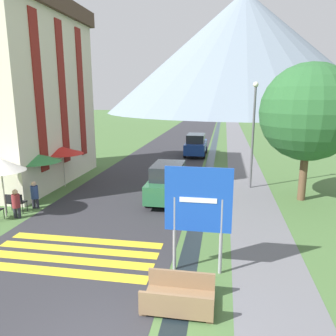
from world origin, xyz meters
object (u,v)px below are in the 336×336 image
at_px(cafe_chair_far_left, 42,184).
at_px(person_seated_far, 35,193).
at_px(parked_car_far, 196,145).
at_px(streetlamp, 253,127).
at_px(cafe_chair_near_left, 11,201).
at_px(cafe_umbrella_rear_red, 63,150).
at_px(cafe_umbrella_middle_green, 37,158).
at_px(cafe_chair_near_right, 20,201).
at_px(parked_car_near, 169,182).
at_px(person_seated_near, 16,202).
at_px(cafe_umbrella_front_white, 1,165).
at_px(hotel_building, 16,86).
at_px(footbridge, 179,298).
at_px(road_sign, 198,207).
at_px(tree_by_path, 309,112).

bearing_deg(cafe_chair_far_left, person_seated_far, -47.52).
distance_m(parked_car_far, streetlamp, 10.20).
distance_m(cafe_chair_near_left, cafe_umbrella_rear_red, 4.56).
bearing_deg(cafe_chair_near_left, cafe_umbrella_middle_green, 83.73).
height_order(cafe_chair_near_left, cafe_umbrella_rear_red, cafe_umbrella_rear_red).
distance_m(cafe_chair_far_left, cafe_chair_near_right, 2.70).
xyz_separation_m(cafe_umbrella_rear_red, streetlamp, (10.15, 1.46, 1.28)).
distance_m(cafe_chair_near_right, streetlamp, 11.92).
height_order(parked_car_near, cafe_chair_near_right, parked_car_near).
xyz_separation_m(cafe_chair_near_left, cafe_umbrella_rear_red, (0.31, 4.29, 1.51)).
relative_size(cafe_chair_near_right, cafe_umbrella_middle_green, 0.37).
bearing_deg(person_seated_near, cafe_umbrella_front_white, 171.13).
height_order(parked_car_near, streetlamp, streetlamp).
height_order(cafe_chair_near_right, person_seated_near, person_seated_near).
xyz_separation_m(hotel_building, person_seated_near, (3.21, -5.53, -4.80)).
relative_size(person_seated_near, streetlamp, 0.22).
bearing_deg(cafe_chair_near_right, cafe_umbrella_middle_green, 82.71).
relative_size(cafe_umbrella_rear_red, person_seated_near, 1.80).
bearing_deg(parked_car_near, cafe_umbrella_front_white, -152.55).
height_order(hotel_building, footbridge, hotel_building).
xyz_separation_m(hotel_building, road_sign, (10.89, -8.48, -3.53)).
height_order(hotel_building, person_seated_near, hotel_building).
xyz_separation_m(footbridge, parked_car_far, (-1.32, 20.07, 0.68)).
bearing_deg(cafe_umbrella_front_white, person_seated_near, -8.87).
bearing_deg(hotel_building, cafe_chair_near_right, -59.10).
bearing_deg(cafe_umbrella_middle_green, parked_car_far, 62.36).
height_order(road_sign, streetlamp, streetlamp).
bearing_deg(cafe_umbrella_rear_red, cafe_umbrella_front_white, -93.33).
bearing_deg(parked_car_near, person_seated_near, -149.57).
xyz_separation_m(road_sign, person_seated_near, (-7.68, 2.94, -1.27)).
height_order(cafe_umbrella_rear_red, streetlamp, streetlamp).
distance_m(footbridge, streetlamp, 11.61).
bearing_deg(cafe_chair_near_left, footbridge, -38.29).
xyz_separation_m(cafe_chair_near_right, person_seated_far, (0.34, 0.63, 0.18)).
bearing_deg(person_seated_far, road_sign, -28.76).
relative_size(parked_car_far, cafe_chair_near_right, 4.73).
xyz_separation_m(footbridge, cafe_chair_far_left, (-8.13, 7.89, 0.29)).
relative_size(parked_car_far, cafe_umbrella_front_white, 1.62).
bearing_deg(road_sign, cafe_chair_near_left, 157.33).
relative_size(parked_car_near, person_seated_near, 3.24).
distance_m(cafe_chair_near_right, tree_by_path, 13.51).
distance_m(cafe_umbrella_front_white, person_seated_far, 2.02).
xyz_separation_m(parked_car_far, cafe_chair_far_left, (-6.81, -12.19, -0.39)).
distance_m(footbridge, cafe_umbrella_front_white, 9.47).
distance_m(parked_car_far, cafe_umbrella_middle_green, 14.38).
bearing_deg(cafe_chair_near_left, person_seated_near, -45.66).
height_order(road_sign, cafe_chair_far_left, road_sign).
bearing_deg(hotel_building, footbridge, -43.83).
height_order(cafe_umbrella_front_white, cafe_umbrella_middle_green, cafe_umbrella_front_white).
distance_m(hotel_building, person_seated_far, 7.24).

